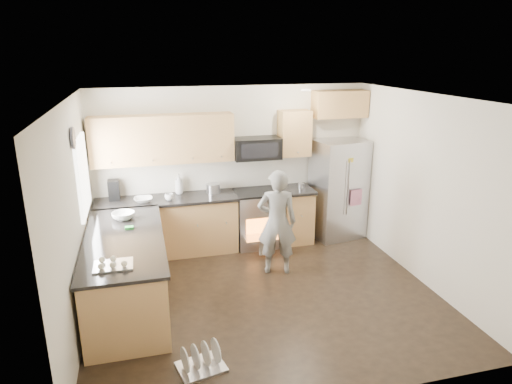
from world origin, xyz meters
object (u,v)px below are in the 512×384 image
object	(u,v)px
refrigerator	(338,189)
person	(277,222)
stove_range	(258,206)
dish_rack	(201,362)

from	to	relation	value
refrigerator	person	world-z (taller)	refrigerator
stove_range	dish_rack	distance (m)	3.28
stove_range	refrigerator	world-z (taller)	stove_range
refrigerator	person	xyz separation A→B (m)	(-1.42, -1.06, -0.08)
stove_range	refrigerator	size ratio (longest dim) A/B	1.05
refrigerator	stove_range	bearing A→B (deg)	170.30
person	dish_rack	world-z (taller)	person
refrigerator	dish_rack	world-z (taller)	refrigerator
stove_range	dish_rack	xyz separation A→B (m)	(-1.38, -2.92, -0.60)
refrigerator	person	bearing A→B (deg)	-153.36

